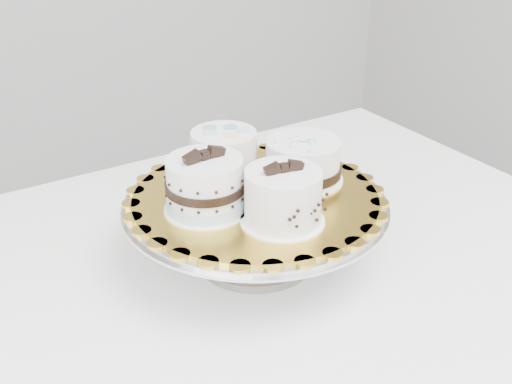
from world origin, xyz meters
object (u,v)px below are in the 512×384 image
cake_swirl (283,198)px  cake_ribbon (303,162)px  table (226,305)px  cake_stand (255,218)px  cake_dots (224,154)px  cake_banded (205,187)px  cake_board (255,197)px

cake_swirl → cake_ribbon: bearing=52.8°
table → cake_stand: size_ratio=3.21×
cake_dots → table: bearing=-108.8°
cake_stand → cake_banded: cake_banded is taller
cake_dots → cake_ribbon: 0.12m
table → cake_dots: size_ratio=10.27×
cake_board → cake_dots: (-0.01, 0.08, 0.04)m
cake_stand → cake_dots: cake_dots is taller
table → cake_board: cake_board is taller
cake_banded → cake_ribbon: bearing=-1.5°
table → cake_board: (0.05, -0.01, 0.18)m
cake_board → cake_dots: cake_dots is taller
cake_banded → cake_stand: bearing=-3.9°
table → cake_ribbon: bearing=-3.1°
cake_banded → cake_dots: size_ratio=0.97×
cake_stand → cake_ribbon: size_ratio=2.72×
cake_board → cake_swirl: (-0.01, -0.08, 0.04)m
cake_board → cake_swirl: bearing=-96.5°
table → cake_board: bearing=-15.7°
cake_stand → cake_banded: (-0.08, 0.00, 0.07)m
table → cake_banded: bearing=-159.6°
table → cake_banded: size_ratio=10.59×
cake_banded → table: bearing=17.2°
cake_banded → cake_ribbon: 0.17m
cake_ribbon → cake_board: bearing=-157.1°
table → cake_swirl: 0.24m
cake_ribbon → cake_dots: bearing=161.1°
table → cake_swirl: bearing=-68.2°
cake_stand → cake_swirl: 0.11m
table → cake_banded: cake_banded is taller
table → cake_ribbon: (0.13, -0.01, 0.21)m
cake_stand → cake_swirl: bearing=-96.5°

